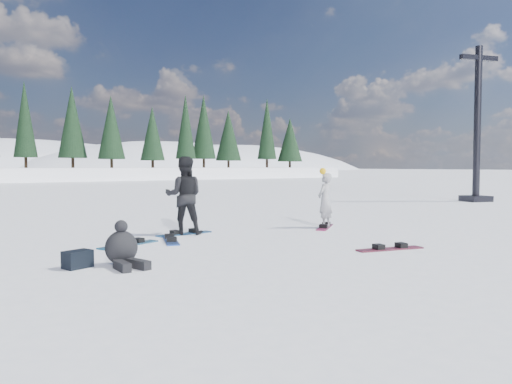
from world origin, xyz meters
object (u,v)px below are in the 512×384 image
Objects in this scene: lift_tower at (477,139)px; snowboard_loose_b at (390,249)px; snowboarder_woman at (325,200)px; gear_bag at (78,259)px; snowboard_loose_c at (129,245)px; seated_rider at (122,248)px; snowboard_loose_a at (171,240)px; snowboarder_man at (184,196)px.

snowboard_loose_b is at bearing -135.99° from lift_tower.
snowboarder_woman is (-13.18, -3.61, -2.28)m from lift_tower.
gear_bag is 2.45m from snowboard_loose_c.
lift_tower is 7.72× the size of seated_rider.
snowboard_loose_b is at bearing -118.83° from snowboard_loose_a.
snowboarder_woman reaches higher than seated_rider.
snowboarder_man is 4.08m from seated_rider.
snowboarder_woman is 3.75× the size of gear_bag.
lift_tower is at bearing -9.61° from snowboard_loose_c.
lift_tower is 21.34m from gear_bag.
seated_rider is 5.40m from snowboard_loose_b.
snowboard_loose_b is (2.51, -4.52, -0.98)m from snowboarder_man.
gear_bag is at bearing -150.44° from snowboard_loose_c.
seated_rider reaches higher than snowboard_loose_a.
lift_tower is 5.02× the size of snowboard_loose_c.
seated_rider reaches higher than snowboard_loose_c.
lift_tower reaches higher than snowboard_loose_a.
seated_rider is at bearing -19.75° from gear_bag.
lift_tower is at bearing 8.74° from seated_rider.
snowboarder_woman is 5.73m from snowboard_loose_c.
snowboard_loose_a is (1.91, 2.17, -0.29)m from seated_rider.
snowboarder_woman is at bearing 82.35° from snowboard_loose_b.
snowboard_loose_b is (5.18, -1.51, -0.29)m from seated_rider.
snowboarder_man is 2.03× the size of seated_rider.
snowboarder_man is 1.32× the size of snowboard_loose_a.
snowboard_loose_c is (-1.02, -0.06, 0.00)m from snowboard_loose_a.
snowboard_loose_a is 1.02m from snowboard_loose_c.
gear_bag reaches higher than snowboard_loose_a.
gear_bag is 3.24m from snowboard_loose_a.
snowboarder_man is 1.32× the size of snowboard_loose_b.
snowboarder_woman is 1.13× the size of snowboard_loose_c.
snowboarder_man is at bearing -36.45° from snowboarder_woman.
snowboarder_man is at bearing 41.29° from seated_rider.
seated_rider is (-2.67, -3.01, -0.68)m from snowboarder_man.
snowboard_loose_a is (-0.76, -0.84, -0.98)m from snowboarder_man.
snowboarder_man reaches higher than snowboard_loose_c.
seated_rider is at bearing 76.39° from snowboarder_man.
gear_bag is 0.30× the size of snowboard_loose_b.
snowboard_loose_a and snowboard_loose_b have the same top height.
seated_rider is 2.91m from snowboard_loose_a.
snowboarder_woman is 4.02m from snowboarder_man.
seated_rider is 0.76m from gear_bag.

